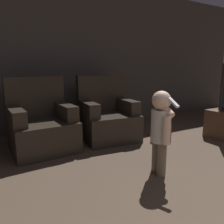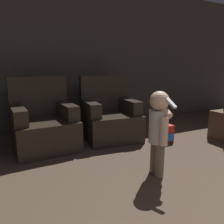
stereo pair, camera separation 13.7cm
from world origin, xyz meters
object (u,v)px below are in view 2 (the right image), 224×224
(person_toddler, at_px, (159,127))
(armchair_left, at_px, (44,124))
(toy_backpack, at_px, (164,133))
(armchair_right, at_px, (109,117))

(person_toddler, bearing_deg, armchair_left, -133.93)
(person_toddler, relative_size, toy_backpack, 3.43)
(person_toddler, bearing_deg, armchair_right, -171.88)
(toy_backpack, bearing_deg, armchair_left, 161.86)
(person_toddler, bearing_deg, toy_backpack, 148.74)
(armchair_right, distance_m, toy_backpack, 0.88)
(armchair_left, height_order, armchair_right, same)
(toy_backpack, bearing_deg, armchair_right, 140.47)
(person_toddler, height_order, toy_backpack, person_toddler)
(armchair_right, bearing_deg, armchair_left, -174.59)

